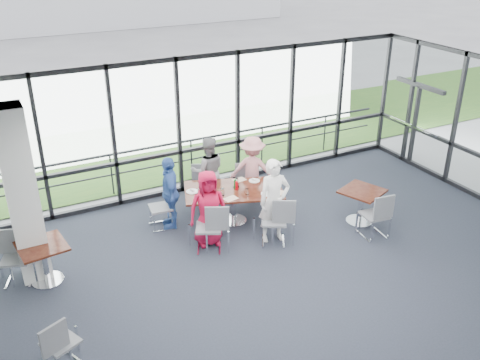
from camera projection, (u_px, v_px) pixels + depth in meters
name	position (u px, v px, depth m)	size (l,w,h in m)	color
floor	(295.00, 312.00, 8.78)	(12.00, 10.00, 0.02)	#212630
ceiling	(305.00, 128.00, 7.40)	(12.00, 10.00, 0.04)	white
curtain_wall_back	(179.00, 127.00, 12.10)	(12.00, 0.10, 3.20)	white
exit_door	(414.00, 126.00, 13.81)	(0.12, 1.60, 2.10)	black
structural_column	(22.00, 197.00, 9.01)	(0.50, 0.50, 3.20)	white
apron	(123.00, 128.00, 16.81)	(80.00, 70.00, 0.02)	gray
grass_strip	(143.00, 148.00, 15.19)	(80.00, 5.00, 0.01)	#285421
guard_rail	(172.00, 162.00, 13.05)	(0.06, 0.06, 12.00)	#2D2D33
main_table	(233.00, 195.00, 11.20)	(2.28, 1.74, 0.75)	black
side_table_left	(43.00, 252.00, 9.26)	(0.88, 0.88, 0.75)	black
side_table_right	(362.00, 196.00, 11.17)	(1.03, 1.03, 0.75)	black
diner_near_left	(208.00, 208.00, 10.36)	(0.76, 0.49, 1.55)	#B50E33
diner_near_right	(274.00, 201.00, 10.45)	(0.63, 0.46, 1.72)	white
diner_far_left	(208.00, 171.00, 11.88)	(0.77, 0.48, 1.59)	gray
diner_far_right	(252.00, 170.00, 12.00)	(1.01, 0.52, 1.56)	pink
diner_end	(170.00, 192.00, 10.96)	(0.92, 0.50, 1.57)	#355BA8
chair_main_nl	(209.00, 228.00, 10.25)	(0.48, 0.48, 0.99)	slate
chair_main_nr	(274.00, 221.00, 10.49)	(0.48, 0.48, 0.97)	slate
chair_main_fl	(207.00, 184.00, 12.13)	(0.41, 0.41, 0.85)	slate
chair_main_fr	(250.00, 183.00, 12.24)	(0.40, 0.40, 0.82)	slate
chair_main_end	(161.00, 208.00, 11.05)	(0.45, 0.45, 0.92)	slate
chair_spare_la	(61.00, 342.00, 7.49)	(0.44, 0.44, 0.90)	slate
chair_spare_lb	(16.00, 259.00, 9.32)	(0.47, 0.47, 0.96)	slate
chair_spare_r	(374.00, 215.00, 10.72)	(0.47, 0.47, 0.96)	slate
plate_nl	(207.00, 200.00, 10.72)	(0.28, 0.28, 0.01)	white
plate_nr	(267.00, 194.00, 10.96)	(0.25, 0.25, 0.01)	white
plate_fl	(206.00, 183.00, 11.42)	(0.24, 0.24, 0.01)	white
plate_fr	(254.00, 181.00, 11.52)	(0.24, 0.24, 0.01)	white
plate_end	(192.00, 192.00, 11.05)	(0.25, 0.25, 0.01)	white
tumbler_a	(222.00, 192.00, 10.88)	(0.08, 0.08, 0.15)	white
tumbler_b	(247.00, 192.00, 10.92)	(0.07, 0.07, 0.13)	white
tumbler_c	(237.00, 181.00, 11.35)	(0.07, 0.07, 0.13)	white
tumbler_d	(200.00, 192.00, 10.89)	(0.07, 0.07, 0.14)	white
menu_a	(231.00, 199.00, 10.78)	(0.28, 0.19, 0.00)	silver
menu_b	(277.00, 192.00, 11.03)	(0.32, 0.23, 0.00)	silver
menu_c	(239.00, 180.00, 11.58)	(0.28, 0.20, 0.00)	silver
condiment_caddy	(236.00, 186.00, 11.24)	(0.10, 0.07, 0.04)	black
ketchup_bottle	(237.00, 185.00, 11.12)	(0.06, 0.06, 0.18)	#B6020D
green_bottle	(235.00, 184.00, 11.17)	(0.05, 0.05, 0.20)	#136A20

